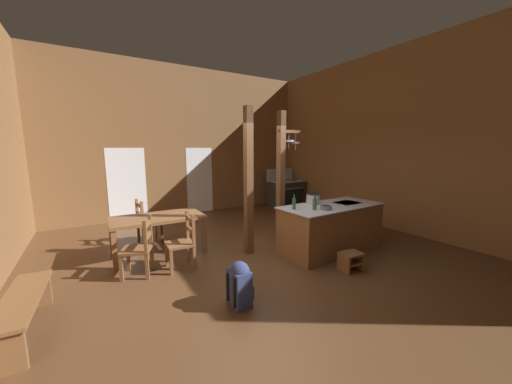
# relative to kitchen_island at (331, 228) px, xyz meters

# --- Properties ---
(ground_plane) EXTENTS (8.52, 9.47, 0.10)m
(ground_plane) POSITION_rel_kitchen_island_xyz_m (-1.44, 0.30, -0.51)
(ground_plane) COLOR brown
(wall_back) EXTENTS (8.52, 0.14, 4.46)m
(wall_back) POSITION_rel_kitchen_island_xyz_m (-1.44, 4.70, 1.77)
(wall_back) COLOR brown
(wall_back) RESTS_ON ground_plane
(wall_right) EXTENTS (0.14, 9.47, 4.46)m
(wall_right) POSITION_rel_kitchen_island_xyz_m (2.50, 0.30, 1.77)
(wall_right) COLOR brown
(wall_right) RESTS_ON ground_plane
(glazed_door_back_left) EXTENTS (1.00, 0.01, 2.05)m
(glazed_door_back_left) POSITION_rel_kitchen_island_xyz_m (-3.17, 4.63, 0.56)
(glazed_door_back_left) COLOR white
(glazed_door_back_left) RESTS_ON ground_plane
(glazed_panel_back_right) EXTENTS (0.84, 0.01, 2.05)m
(glazed_panel_back_right) POSITION_rel_kitchen_island_xyz_m (-1.05, 4.63, 0.56)
(glazed_panel_back_right) COLOR white
(glazed_panel_back_right) RESTS_ON ground_plane
(kitchen_island) EXTENTS (2.20, 1.05, 0.93)m
(kitchen_island) POSITION_rel_kitchen_island_xyz_m (0.00, 0.00, 0.00)
(kitchen_island) COLOR brown
(kitchen_island) RESTS_ON ground_plane
(stove_range) EXTENTS (1.17, 0.86, 1.32)m
(stove_range) POSITION_rel_kitchen_island_xyz_m (1.78, 3.79, 0.02)
(stove_range) COLOR #292929
(stove_range) RESTS_ON ground_plane
(support_post_with_pot_rack) EXTENTS (0.60, 0.25, 2.81)m
(support_post_with_pot_rack) POSITION_rel_kitchen_island_xyz_m (-0.53, 0.96, 1.03)
(support_post_with_pot_rack) COLOR brown
(support_post_with_pot_rack) RESTS_ON ground_plane
(support_post_center) EXTENTS (0.14, 0.14, 2.81)m
(support_post_center) POSITION_rel_kitchen_island_xyz_m (-1.49, 0.72, 0.94)
(support_post_center) COLOR brown
(support_post_center) RESTS_ON ground_plane
(step_stool) EXTENTS (0.39, 0.32, 0.30)m
(step_stool) POSITION_rel_kitchen_island_xyz_m (-0.40, -0.85, -0.28)
(step_stool) COLOR brown
(step_stool) RESTS_ON ground_plane
(dining_table) EXTENTS (1.71, 0.92, 0.74)m
(dining_table) POSITION_rel_kitchen_island_xyz_m (-3.00, 1.63, 0.19)
(dining_table) COLOR brown
(dining_table) RESTS_ON ground_plane
(ladderback_chair_near_window) EXTENTS (0.46, 0.46, 0.95)m
(ladderback_chair_near_window) POSITION_rel_kitchen_island_xyz_m (-2.78, 0.72, -0.01)
(ladderback_chair_near_window) COLOR brown
(ladderback_chair_near_window) RESTS_ON ground_plane
(ladderback_chair_by_post) EXTENTS (0.49, 0.49, 0.95)m
(ladderback_chair_by_post) POSITION_rel_kitchen_island_xyz_m (-3.07, 2.43, -0.01)
(ladderback_chair_by_post) COLOR brown
(ladderback_chair_by_post) RESTS_ON ground_plane
(ladderback_chair_at_table_end) EXTENTS (0.57, 0.57, 0.95)m
(ladderback_chair_at_table_end) POSITION_rel_kitchen_island_xyz_m (-3.46, 0.80, -0.01)
(ladderback_chair_at_table_end) COLOR brown
(ladderback_chair_at_table_end) RESTS_ON ground_plane
(bench_along_left_wall) EXTENTS (0.44, 1.39, 0.44)m
(bench_along_left_wall) POSITION_rel_kitchen_island_xyz_m (-4.80, -0.08, -0.16)
(bench_along_left_wall) COLOR brown
(bench_along_left_wall) RESTS_ON ground_plane
(backpack) EXTENTS (0.31, 0.32, 0.60)m
(backpack) POSITION_rel_kitchen_island_xyz_m (-2.50, -0.80, -0.15)
(backpack) COLOR navy
(backpack) RESTS_ON ground_plane
(stockpot_on_counter) EXTENTS (0.35, 0.28, 0.20)m
(stockpot_on_counter) POSITION_rel_kitchen_island_xyz_m (-0.23, 0.29, 0.57)
(stockpot_on_counter) COLOR #A8AAB2
(stockpot_on_counter) RESTS_ON kitchen_island
(mixing_bowl_on_counter) EXTENTS (0.20, 0.20, 0.07)m
(mixing_bowl_on_counter) POSITION_rel_kitchen_island_xyz_m (-0.39, -0.23, 0.50)
(mixing_bowl_on_counter) COLOR slate
(mixing_bowl_on_counter) RESTS_ON kitchen_island
(bottle_tall_on_counter) EXTENTS (0.07, 0.07, 0.27)m
(bottle_tall_on_counter) POSITION_rel_kitchen_island_xyz_m (-0.59, -0.13, 0.57)
(bottle_tall_on_counter) COLOR #2D5638
(bottle_tall_on_counter) RESTS_ON kitchen_island
(bottle_short_on_counter) EXTENTS (0.06, 0.06, 0.28)m
(bottle_short_on_counter) POSITION_rel_kitchen_island_xyz_m (-0.88, 0.10, 0.57)
(bottle_short_on_counter) COLOR #2D5638
(bottle_short_on_counter) RESTS_ON kitchen_island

